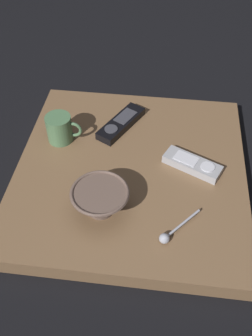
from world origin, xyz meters
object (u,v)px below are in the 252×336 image
(coffee_mug, at_px, (60,128))
(tv_remote_near, at_px, (192,164))
(teaspoon, at_px, (168,235))
(cereal_bowl, at_px, (100,199))
(tv_remote_far, at_px, (121,123))

(coffee_mug, bearing_deg, tv_remote_near, -100.32)
(teaspoon, bearing_deg, cereal_bowl, 69.15)
(coffee_mug, relative_size, tv_remote_far, 0.56)
(cereal_bowl, distance_m, tv_remote_far, 0.31)
(teaspoon, xyz_separation_m, tv_remote_far, (0.38, 0.16, -0.00))
(coffee_mug, relative_size, teaspoon, 1.00)
(tv_remote_near, bearing_deg, teaspoon, 166.91)
(cereal_bowl, height_order, tv_remote_far, cereal_bowl)
(cereal_bowl, relative_size, teaspoon, 1.36)
(coffee_mug, xyz_separation_m, tv_remote_far, (0.08, -0.16, -0.03))
(teaspoon, height_order, tv_remote_far, tv_remote_far)
(cereal_bowl, xyz_separation_m, coffee_mug, (0.24, 0.16, 0.00))
(cereal_bowl, relative_size, tv_remote_near, 0.86)
(coffee_mug, bearing_deg, tv_remote_far, -65.02)
(cereal_bowl, bearing_deg, teaspoon, -110.85)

